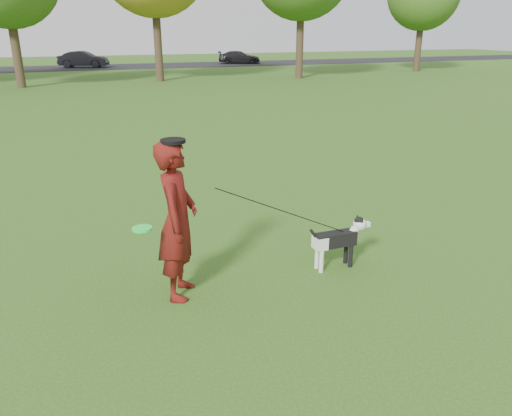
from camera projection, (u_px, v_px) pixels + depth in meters
name	position (u px, v px, depth m)	size (l,w,h in m)	color
ground	(227.00, 267.00, 7.02)	(120.00, 120.00, 0.00)	#285116
road	(83.00, 68.00, 42.18)	(120.00, 7.00, 0.02)	black
man	(177.00, 221.00, 5.98)	(0.72, 0.47, 1.97)	#540D0C
dog	(340.00, 237.00, 6.87)	(0.96, 0.19, 0.73)	black
car_mid	(83.00, 59.00, 41.97)	(1.40, 4.02, 1.33)	black
car_right	(239.00, 57.00, 46.64)	(1.59, 3.90, 1.13)	black
man_held_items	(277.00, 209.00, 6.35)	(2.92, 0.42, 1.49)	#20FF45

